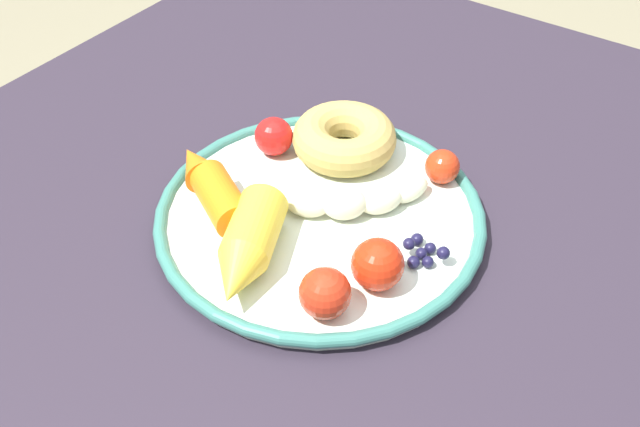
{
  "coord_description": "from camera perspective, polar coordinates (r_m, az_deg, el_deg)",
  "views": [
    {
      "loc": [
        0.38,
        0.26,
        1.2
      ],
      "look_at": [
        -0.03,
        -0.02,
        0.75
      ],
      "focal_mm": 40.66,
      "sensor_mm": 36.0,
      "label": 1
    }
  ],
  "objects": [
    {
      "name": "carrot_orange",
      "position": [
        0.67,
        -8.53,
        2.41
      ],
      "size": [
        0.09,
        0.12,
        0.04
      ],
      "color": "orange",
      "rests_on": "plate"
    },
    {
      "name": "tomato_far",
      "position": [
        0.57,
        0.39,
        -6.29
      ],
      "size": [
        0.04,
        0.04,
        0.04
      ],
      "primitive_type": "sphere",
      "color": "red",
      "rests_on": "plate"
    },
    {
      "name": "tomato_near",
      "position": [
        0.59,
        4.54,
        -4.02
      ],
      "size": [
        0.04,
        0.04,
        0.04
      ],
      "primitive_type": "sphere",
      "color": "red",
      "rests_on": "plate"
    },
    {
      "name": "tomato_mid",
      "position": [
        0.7,
        9.6,
        3.67
      ],
      "size": [
        0.03,
        0.03,
        0.03
      ],
      "primitive_type": "sphere",
      "color": "red",
      "rests_on": "plate"
    },
    {
      "name": "carrot_yellow",
      "position": [
        0.6,
        -5.77,
        -2.76
      ],
      "size": [
        0.12,
        0.09,
        0.04
      ],
      "color": "yellow",
      "rests_on": "plate"
    },
    {
      "name": "donut",
      "position": [
        0.72,
        1.92,
        5.97
      ],
      "size": [
        0.15,
        0.15,
        0.04
      ],
      "primitive_type": "torus",
      "rotation": [
        0.0,
        0.0,
        2.47
      ],
      "color": "tan",
      "rests_on": "plate"
    },
    {
      "name": "plate",
      "position": [
        0.66,
        -0.0,
        -0.18
      ],
      "size": [
        0.3,
        0.3,
        0.02
      ],
      "color": "silver",
      "rests_on": "dining_table"
    },
    {
      "name": "dining_table",
      "position": [
        0.71,
        0.15,
        -7.75
      ],
      "size": [
        1.02,
        0.91,
        0.74
      ],
      "color": "#2B232F",
      "rests_on": "ground_plane"
    },
    {
      "name": "banana",
      "position": [
        0.66,
        1.88,
        1.06
      ],
      "size": [
        0.11,
        0.14,
        0.03
      ],
      "color": "beige",
      "rests_on": "plate"
    },
    {
      "name": "tomato_extra",
      "position": [
        0.72,
        -3.66,
        6.09
      ],
      "size": [
        0.04,
        0.04,
        0.04
      ],
      "primitive_type": "sphere",
      "color": "red",
      "rests_on": "plate"
    },
    {
      "name": "blueberry_pile",
      "position": [
        0.62,
        8.13,
        -2.97
      ],
      "size": [
        0.04,
        0.04,
        0.02
      ],
      "color": "#191638",
      "rests_on": "plate"
    }
  ]
}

